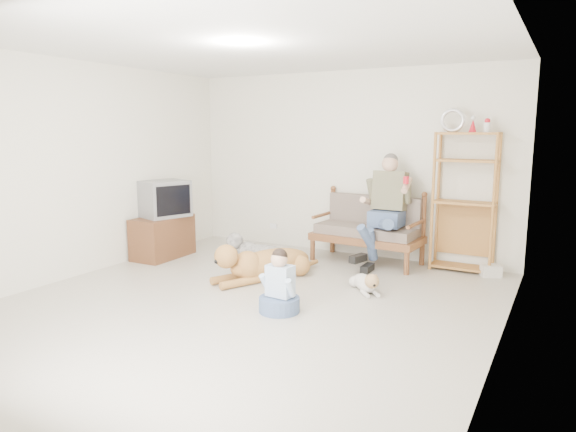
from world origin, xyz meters
The scene contains 16 objects.
floor centered at (0.00, 0.00, 0.00)m, with size 5.50×5.50×0.00m, color beige.
ceiling centered at (0.00, 0.00, 2.70)m, with size 5.50×5.50×0.00m, color white.
wall_back centered at (0.00, 2.75, 1.35)m, with size 5.00×5.00×0.00m, color silver.
wall_left centered at (-2.50, 0.00, 1.35)m, with size 5.50×5.50×0.00m, color silver.
wall_right centered at (2.50, 0.00, 1.35)m, with size 5.50×5.50×0.00m, color silver.
loveseat centered at (0.50, 2.40, 0.49)m, with size 1.55×0.80×0.95m.
man centered at (0.77, 2.16, 0.70)m, with size 0.58×0.83×1.35m.
etagere centered at (1.75, 2.55, 0.93)m, with size 0.81×0.35×2.12m.
book_stack centered at (2.14, 2.44, 0.08)m, with size 0.24×0.17×0.15m, color white.
tv_stand centered at (-2.23, 1.19, 0.30)m, with size 0.52×0.91×0.60m.
crt_tv centered at (-2.19, 1.23, 0.86)m, with size 0.67×0.75×0.52m.
wall_outlet centered at (-1.25, 2.73, 0.30)m, with size 0.12×0.02×0.08m, color silver.
golden_retriever centered at (-0.35, 0.92, 0.21)m, with size 0.87×1.56×0.51m.
shaggy_dog centered at (-0.78, 1.52, 0.16)m, with size 1.38×0.34×0.41m.
terrier centered at (0.98, 1.06, 0.11)m, with size 0.50×0.56×0.26m.
child centered at (0.42, 0.02, 0.24)m, with size 0.42×0.42×0.66m.
Camera 1 is at (2.94, -4.35, 1.84)m, focal length 32.00 mm.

